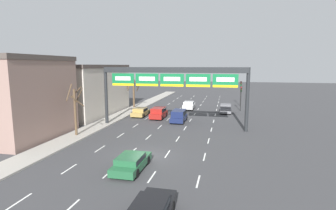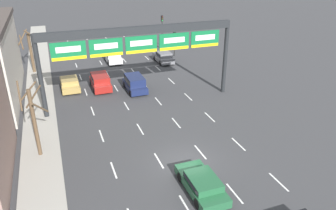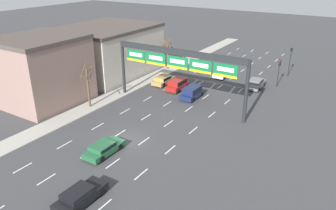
{
  "view_description": "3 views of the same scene",
  "coord_description": "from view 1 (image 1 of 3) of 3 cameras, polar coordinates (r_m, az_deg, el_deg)",
  "views": [
    {
      "loc": [
        6.67,
        -20.97,
        7.86
      ],
      "look_at": [
        0.03,
        8.37,
        3.31
      ],
      "focal_mm": 28.0,
      "sensor_mm": 36.0,
      "label": 1
    },
    {
      "loc": [
        -7.81,
        -17.8,
        13.57
      ],
      "look_at": [
        0.64,
        5.35,
        2.19
      ],
      "focal_mm": 35.0,
      "sensor_mm": 36.0,
      "label": 2
    },
    {
      "loc": [
        19.96,
        -23.52,
        17.28
      ],
      "look_at": [
        1.82,
        5.59,
        2.56
      ],
      "focal_mm": 35.0,
      "sensor_mm": 36.0,
      "label": 3
    }
  ],
  "objects": [
    {
      "name": "car_grey",
      "position": [
        44.77,
        12.41,
        -0.69
      ],
      "size": [
        1.89,
        4.12,
        1.48
      ],
      "color": "slate",
      "rests_on": "ground_plane"
    },
    {
      "name": "sign_gantry",
      "position": [
        32.69,
        0.97,
        5.93
      ],
      "size": [
        18.52,
        0.7,
        7.66
      ],
      "color": "#232628",
      "rests_on": "ground_plane"
    },
    {
      "name": "ground_plane",
      "position": [
        23.37,
        -4.69,
        -11.08
      ],
      "size": [
        220.0,
        220.0,
        0.0
      ],
      "primitive_type": "plane",
      "color": "#3D3D3F"
    },
    {
      "name": "tree_bare_second",
      "position": [
        48.91,
        -7.49,
        2.89
      ],
      "size": [
        2.57,
        2.4,
        5.43
      ],
      "color": "brown",
      "rests_on": "sidewalk_left"
    },
    {
      "name": "car_gold",
      "position": [
        41.2,
        -6.0,
        -1.44
      ],
      "size": [
        1.92,
        4.36,
        1.31
      ],
      "color": "#A88947",
      "rests_on": "ground_plane"
    },
    {
      "name": "building_near",
      "position": [
        33.28,
        -30.96,
        1.52
      ],
      "size": [
        9.86,
        10.43,
        8.9
      ],
      "color": "gray",
      "rests_on": "ground_plane"
    },
    {
      "name": "building_far",
      "position": [
        45.83,
        -19.7,
        3.27
      ],
      "size": [
        13.07,
        16.2,
        7.98
      ],
      "color": "beige",
      "rests_on": "ground_plane"
    },
    {
      "name": "suv_navy",
      "position": [
        36.78,
        2.37,
        -2.26
      ],
      "size": [
        1.89,
        4.14,
        1.67
      ],
      "color": "#19234C",
      "rests_on": "ground_plane"
    },
    {
      "name": "car_green",
      "position": [
        20.41,
        -8.03,
        -12.14
      ],
      "size": [
        1.91,
        4.44,
        1.2
      ],
      "color": "#235B38",
      "rests_on": "ground_plane"
    },
    {
      "name": "tree_bare_closest",
      "position": [
        30.73,
        -19.53,
        -0.67
      ],
      "size": [
        1.78,
        1.92,
        5.69
      ],
      "color": "brown",
      "rests_on": "sidewalk_left"
    },
    {
      "name": "suv_red",
      "position": [
        39.3,
        -2.06,
        -1.59
      ],
      "size": [
        1.91,
        4.13,
        1.63
      ],
      "color": "maroon",
      "rests_on": "ground_plane"
    },
    {
      "name": "traffic_light_near_gantry",
      "position": [
        52.95,
        15.57,
        3.5
      ],
      "size": [
        0.3,
        0.35,
        4.83
      ],
      "color": "black",
      "rests_on": "ground_plane"
    },
    {
      "name": "car_white",
      "position": [
        47.57,
        4.57,
        -0.01
      ],
      "size": [
        1.87,
        3.97,
        1.41
      ],
      "color": "silver",
      "rests_on": "ground_plane"
    },
    {
      "name": "traffic_light_mid_block",
      "position": [
        46.95,
        15.62,
        2.41
      ],
      "size": [
        0.3,
        0.35,
        4.25
      ],
      "color": "black",
      "rests_on": "ground_plane"
    },
    {
      "name": "lane_dashes",
      "position": [
        35.98,
        1.76,
        -4.01
      ],
      "size": [
        10.02,
        67.0,
        0.01
      ],
      "color": "white",
      "rests_on": "ground_plane"
    },
    {
      "name": "sidewalk_left",
      "position": [
        27.69,
        -24.34,
        -8.51
      ],
      "size": [
        2.8,
        110.0,
        0.15
      ],
      "color": "#A8A399",
      "rests_on": "ground_plane"
    }
  ]
}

